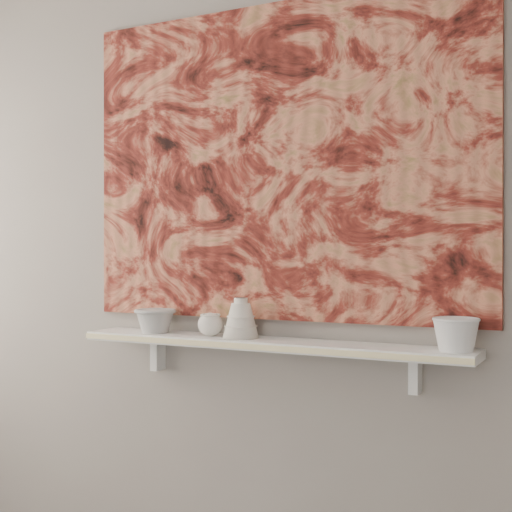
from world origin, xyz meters
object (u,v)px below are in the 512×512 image
Objects in this scene: bell_vessel at (241,318)px; bowl_white at (456,334)px; painting at (277,161)px; bowl_grey at (155,320)px; cup_cream at (210,324)px; shelf at (267,344)px.

bell_vessel is 0.99× the size of bowl_white.
painting is 10.88× the size of bell_vessel.
bell_vessel is 0.73m from bowl_white.
bowl_white is at bearing 0.00° from bowl_grey.
painting is 10.74× the size of bowl_white.
cup_cream is at bearing 0.00° from bowl_grey.
painting is at bearing 10.00° from bowl_grey.
shelf is at bearing 0.00° from cup_cream.
bell_vessel is at bearing -140.93° from painting.
bell_vessel is at bearing 0.00° from cup_cream.
bowl_white is (1.09, 0.00, 0.01)m from bowl_grey.
bowl_white reaches higher than shelf.
cup_cream is 0.63× the size of bowl_white.
cup_cream is at bearing -159.98° from painting.
painting reaches higher than shelf.
painting is at bearing 39.07° from bell_vessel.
painting reaches higher than cup_cream.
shelf is 10.02× the size of bowl_white.
bowl_grey is at bearing 180.00° from shelf.
bowl_grey is (-0.46, -0.08, -0.57)m from painting.
bowl_grey is at bearing 180.00° from bell_vessel.
bowl_white is at bearing 0.00° from shelf.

